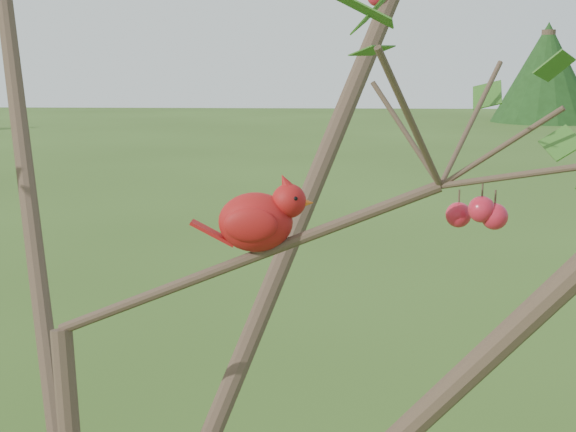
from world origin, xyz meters
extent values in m
sphere|color=red|center=(0.63, 0.05, 2.15)|extent=(0.04, 0.04, 0.04)
sphere|color=red|center=(0.59, 0.11, 2.15)|extent=(0.04, 0.04, 0.04)
sphere|color=red|center=(0.61, 0.05, 2.17)|extent=(0.04, 0.04, 0.04)
ellipsoid|color=#B11A0F|center=(0.27, 0.07, 2.14)|extent=(0.12, 0.09, 0.09)
sphere|color=#B11A0F|center=(0.32, 0.07, 2.17)|extent=(0.05, 0.05, 0.05)
cone|color=#B11A0F|center=(0.32, 0.07, 2.20)|extent=(0.04, 0.03, 0.04)
cone|color=#D85914|center=(0.35, 0.07, 2.17)|extent=(0.02, 0.02, 0.02)
ellipsoid|color=black|center=(0.34, 0.07, 2.17)|extent=(0.01, 0.03, 0.03)
cube|color=#B11A0F|center=(0.21, 0.07, 2.12)|extent=(0.07, 0.03, 0.04)
ellipsoid|color=#B11A0F|center=(0.27, 0.11, 2.14)|extent=(0.08, 0.03, 0.05)
ellipsoid|color=#B11A0F|center=(0.27, 0.04, 2.14)|extent=(0.08, 0.03, 0.05)
cylinder|color=#3A2C1F|center=(8.93, 31.17, 1.78)|extent=(0.53, 0.53, 3.57)
cone|color=#183412|center=(8.93, 31.17, 1.93)|extent=(4.16, 4.16, 3.86)
camera|label=1|loc=(0.38, -1.13, 2.38)|focal=50.00mm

